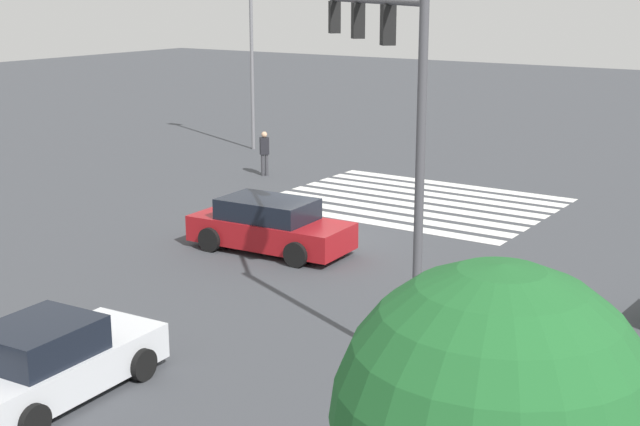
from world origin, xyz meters
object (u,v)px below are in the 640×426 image
car_1 (270,226)px  tree_corner_b (494,424)px  traffic_signal_mast (383,80)px  pedestrian (264,151)px  car_0 (50,362)px  street_light_pole_a (251,28)px

car_1 → tree_corner_b: (-12.33, 13.01, 2.89)m
traffic_signal_mast → tree_corner_b: size_ratio=1.44×
traffic_signal_mast → pedestrian: 17.46m
car_0 → pedestrian: 20.59m
traffic_signal_mast → car_0: 8.91m
car_1 → tree_corner_b: 18.15m
car_0 → pedestrian: (9.05, -18.49, 0.32)m
street_light_pole_a → traffic_signal_mast: bearing=135.1°
tree_corner_b → pedestrian: bearing=-48.6°
car_0 → car_1: bearing=10.2°
car_0 → street_light_pole_a: (13.25, -23.14, 4.94)m
tree_corner_b → traffic_signal_mast: bearing=-55.3°
traffic_signal_mast → car_1: size_ratio=1.53×
traffic_signal_mast → street_light_pole_a: street_light_pole_a is taller
car_1 → tree_corner_b: tree_corner_b is taller
traffic_signal_mast → car_1: bearing=15.0°
traffic_signal_mast → pedestrian: bearing=1.2°
pedestrian → tree_corner_b: bearing=-5.6°
street_light_pole_a → tree_corner_b: (-23.18, 26.16, -2.01)m
car_1 → pedestrian: bearing=124.8°
tree_corner_b → car_1: bearing=-46.5°
traffic_signal_mast → car_1: 7.97m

